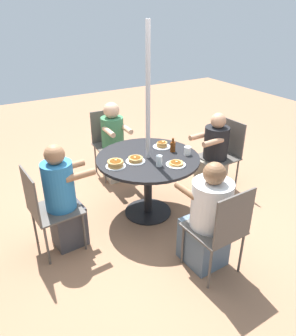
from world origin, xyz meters
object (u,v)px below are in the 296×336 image
Objects in this scene: patio_chair_north at (224,151)px; patio_chair_west at (222,227)px; diner_east at (114,144)px; pancake_plate_d at (135,160)px; patio_chair_south at (46,206)px; diner_north at (213,156)px; pancake_plate_b at (162,145)px; pancake_plate_a at (116,164)px; patio_table at (148,167)px; coffee_cup at (187,151)px; drinking_glass_a at (159,161)px; pancake_plate_c at (176,164)px; diner_west at (207,220)px; diner_south at (63,201)px; patio_chair_east at (109,139)px.

patio_chair_north is 1.00× the size of patio_chair_west.
diner_east is 5.25× the size of pancake_plate_d.
diner_east is 1.20× the size of patio_chair_south.
pancake_plate_b is (0.12, 0.74, 0.28)m from diner_north.
pancake_plate_a is at bearing 89.53° from patio_chair_south.
pancake_plate_b is (0.16, -0.29, 0.15)m from patio_table.
patio_chair_west is (-2.25, 0.01, 0.01)m from diner_east.
pancake_plate_b is at bearing 77.80° from patio_chair_west.
coffee_cup is (-0.21, 0.61, 0.30)m from diner_north.
diner_north is at bearing 89.26° from patio_chair_south.
pancake_plate_c is at bearing -114.99° from drinking_glass_a.
patio_chair_west is 1.29m from pancake_plate_a.
patio_chair_south is 1.06m from pancake_plate_d.
patio_chair_north is 0.96m from pancake_plate_b.
pancake_plate_c is at bearing 120.10° from coffee_cup.
diner_east is 1.01× the size of diner_west.
drinking_glass_a is at bearing 90.01° from diner_east.
diner_north reaches higher than pancake_plate_a.
diner_north is 0.94× the size of diner_south.
drinking_glass_a reaches higher than pancake_plate_d.
pancake_plate_a is at bearing 112.78° from diner_west.
patio_chair_west is (-1.15, -1.08, 0.00)m from diner_south.
diner_east is at bearing 87.68° from diner_west.
pancake_plate_a is (-0.04, 0.42, 0.16)m from patio_table.
diner_south is 0.89m from pancake_plate_d.
pancake_plate_c is at bearing 164.43° from pancake_plate_b.
coffee_cup is 0.45m from drinking_glass_a.
diner_north is at bearing -74.31° from drinking_glass_a.
diner_south is at bearing 92.45° from pancake_plate_d.
diner_west is 1.25m from pancake_plate_b.
diner_east is 1.32m from drinking_glass_a.
patio_chair_south is 1.69m from patio_chair_west.
diner_south is at bearing 136.12° from diner_west.
patio_chair_east is 4.39× the size of pancake_plate_c.
patio_table is 0.24m from pancake_plate_d.
patio_table is 1.07× the size of diner_west.
diner_south is 1.24m from pancake_plate_c.
patio_chair_east is at bearing 3.53° from pancake_plate_c.
diner_east is 5.25× the size of pancake_plate_b.
patio_chair_north is at bearing 45.19° from patio_chair_west.
patio_chair_west is 7.87× the size of drinking_glass_a.
drinking_glass_a is at bearing 75.97° from diner_south.
coffee_cup reaches higher than pancake_plate_c.
diner_north is at bearing 45.13° from diner_west.
diner_south reaches higher than diner_east.
patio_chair_south is 1.67m from coffee_cup.
pancake_plate_c is (0.70, -0.12, 0.27)m from diner_west.
diner_north is 1.53m from patio_chair_east.
patio_chair_south is at bearing 140.83° from diner_west.
pancake_plate_d is at bearing 100.46° from patio_table.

